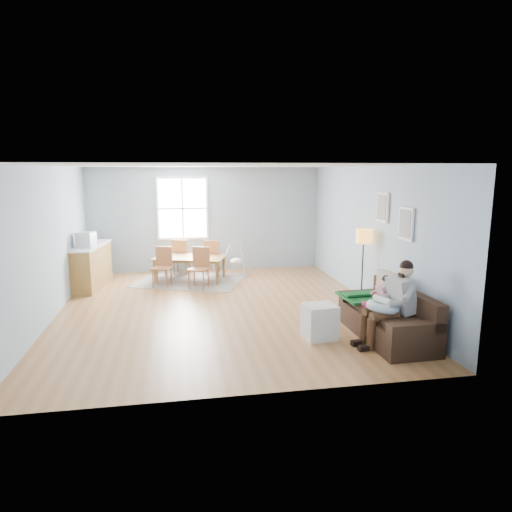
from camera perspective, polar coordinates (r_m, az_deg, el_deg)
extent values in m
cube|color=#9B6537|center=(8.89, -4.56, -6.77)|extent=(8.40, 9.40, 0.08)
cube|color=silver|center=(8.49, -4.87, 13.20)|extent=(8.40, 9.40, 0.60)
cube|color=#91A9BD|center=(13.19, -6.61, 5.10)|extent=(8.40, 0.08, 3.90)
cube|color=#91A9BD|center=(4.07, 1.54, -7.57)|extent=(8.40, 0.08, 3.90)
cube|color=#91A9BD|center=(9.87, 20.15, 2.63)|extent=(0.08, 9.40, 3.90)
cube|color=white|center=(11.96, -9.18, 5.90)|extent=(1.32, 0.06, 1.62)
cube|color=white|center=(11.93, -9.17, 5.89)|extent=(1.20, 0.02, 1.50)
cube|color=white|center=(11.92, -9.17, 5.88)|extent=(1.20, 0.03, 0.04)
cube|color=white|center=(11.92, -9.17, 5.88)|extent=(0.04, 0.03, 1.50)
cube|color=white|center=(7.94, 18.27, 3.84)|extent=(0.04, 0.44, 0.54)
cube|color=slate|center=(7.93, 18.11, 3.84)|extent=(0.01, 0.36, 0.46)
cube|color=white|center=(8.72, 15.56, 5.88)|extent=(0.04, 0.44, 0.54)
cube|color=slate|center=(8.71, 15.41, 5.88)|extent=(0.01, 0.36, 0.46)
cylinder|color=#8C9BA8|center=(12.00, -16.47, 7.53)|extent=(0.24, 0.02, 0.24)
cylinder|color=#8C9BA8|center=(11.98, -14.75, 6.65)|extent=(0.26, 0.02, 0.26)
cylinder|color=#8C9BA8|center=(12.03, -16.61, 5.62)|extent=(0.28, 0.02, 0.28)
cube|color=black|center=(7.60, 15.92, -8.38)|extent=(0.88, 1.96, 0.39)
cube|color=black|center=(7.63, 18.24, -5.33)|extent=(0.23, 1.95, 0.40)
cube|color=black|center=(6.79, 19.45, -8.51)|extent=(0.84, 0.21, 0.15)
cube|color=black|center=(8.27, 13.24, -4.74)|extent=(0.84, 0.21, 0.15)
cube|color=#155E2A|center=(8.05, 13.81, -4.91)|extent=(0.95, 0.81, 0.04)
cube|color=tan|center=(8.00, 16.11, -3.53)|extent=(0.20, 0.48, 0.47)
cube|color=gray|center=(7.25, 17.72, -4.64)|extent=(0.39, 0.46, 0.58)
sphere|color=#E6B78D|center=(7.19, 18.27, -1.63)|extent=(0.21, 0.21, 0.21)
sphere|color=black|center=(7.18, 18.29, -1.29)|extent=(0.20, 0.20, 0.20)
cylinder|color=#322012|center=(7.05, 15.77, -7.24)|extent=(0.46, 0.21, 0.15)
cylinder|color=#322012|center=(7.22, 14.85, -6.77)|extent=(0.46, 0.21, 0.15)
cylinder|color=#322012|center=(7.02, 14.19, -9.48)|extent=(0.13, 0.13, 0.48)
cylinder|color=#322012|center=(7.19, 13.30, -8.95)|extent=(0.13, 0.13, 0.48)
cube|color=black|center=(7.06, 13.57, -11.10)|extent=(0.24, 0.13, 0.08)
cube|color=black|center=(7.23, 12.69, -10.53)|extent=(0.24, 0.13, 0.08)
torus|color=silver|center=(7.14, 15.58, -6.11)|extent=(0.57, 0.55, 0.20)
cylinder|color=silver|center=(7.12, 15.61, -5.47)|extent=(0.22, 0.31, 0.12)
sphere|color=#E6B78D|center=(7.23, 14.78, -5.01)|extent=(0.10, 0.10, 0.10)
cube|color=silver|center=(7.65, 15.71, -4.72)|extent=(0.23, 0.26, 0.33)
sphere|color=#E6B78D|center=(7.61, 15.97, -3.07)|extent=(0.15, 0.15, 0.15)
sphere|color=black|center=(7.60, 15.98, -2.88)|extent=(0.15, 0.15, 0.15)
cylinder|color=#E8387E|center=(7.52, 14.54, -6.04)|extent=(0.28, 0.12, 0.08)
cylinder|color=#E8387E|center=(7.63, 14.04, -5.79)|extent=(0.28, 0.12, 0.08)
cylinder|color=#E8387E|center=(7.50, 13.67, -7.28)|extent=(0.07, 0.07, 0.27)
cylinder|color=#E8387E|center=(7.61, 13.17, -7.01)|extent=(0.07, 0.07, 0.27)
cylinder|color=black|center=(9.33, 12.97, -5.82)|extent=(0.26, 0.26, 0.03)
cylinder|color=black|center=(9.17, 13.13, -1.95)|extent=(0.03, 0.03, 1.32)
cylinder|color=#FF9F35|center=(9.04, 13.32, 2.42)|extent=(0.30, 0.30, 0.26)
cube|color=silver|center=(7.33, 7.97, -8.11)|extent=(0.54, 0.49, 0.55)
cube|color=black|center=(7.25, 6.38, -8.30)|extent=(0.07, 0.37, 0.44)
cube|color=gray|center=(11.11, -8.23, -3.03)|extent=(2.90, 2.56, 0.01)
imported|color=brown|center=(11.05, -8.27, -1.60)|extent=(1.86, 1.39, 0.58)
cube|color=brown|center=(10.55, -11.69, -1.49)|extent=(0.50, 0.50, 0.04)
cube|color=brown|center=(10.67, -11.44, -0.02)|extent=(0.38, 0.15, 0.44)
cylinder|color=brown|center=(10.50, -12.78, -2.82)|extent=(0.04, 0.04, 0.44)
cylinder|color=brown|center=(10.40, -11.06, -2.88)|extent=(0.04, 0.04, 0.44)
cylinder|color=brown|center=(10.80, -12.21, -2.41)|extent=(0.04, 0.04, 0.44)
cylinder|color=brown|center=(10.70, -10.54, -2.47)|extent=(0.04, 0.04, 0.44)
cube|color=brown|center=(10.26, -7.20, -1.64)|extent=(0.55, 0.55, 0.04)
cube|color=brown|center=(10.38, -6.87, -0.08)|extent=(0.38, 0.19, 0.46)
cylinder|color=brown|center=(10.21, -8.38, -3.01)|extent=(0.04, 0.04, 0.45)
cylinder|color=brown|center=(10.10, -6.59, -3.12)|extent=(0.04, 0.04, 0.45)
cylinder|color=brown|center=(10.52, -7.72, -2.59)|extent=(0.04, 0.04, 0.45)
cylinder|color=brown|center=(10.41, -5.98, -2.69)|extent=(0.04, 0.04, 0.45)
cube|color=brown|center=(11.78, -9.25, -0.12)|extent=(0.52, 0.52, 0.04)
cube|color=brown|center=(11.57, -9.55, 0.90)|extent=(0.38, 0.16, 0.45)
cylinder|color=brown|center=(11.93, -8.22, -1.03)|extent=(0.04, 0.04, 0.44)
cylinder|color=brown|center=(12.03, -9.73, -0.98)|extent=(0.04, 0.04, 0.44)
cylinder|color=brown|center=(11.62, -8.67, -1.36)|extent=(0.04, 0.04, 0.44)
cylinder|color=brown|center=(11.72, -10.23, -1.30)|extent=(0.04, 0.04, 0.44)
cube|color=brown|center=(11.52, -5.18, -0.24)|extent=(0.56, 0.56, 0.04)
cube|color=brown|center=(11.31, -5.55, 0.81)|extent=(0.37, 0.21, 0.45)
cylinder|color=brown|center=(11.66, -4.09, -1.21)|extent=(0.04, 0.04, 0.44)
cylinder|color=brown|center=(11.78, -5.63, -1.11)|extent=(0.04, 0.04, 0.44)
cylinder|color=brown|center=(11.35, -4.68, -1.54)|extent=(0.04, 0.04, 0.44)
cylinder|color=brown|center=(11.48, -6.25, -1.44)|extent=(0.04, 0.04, 0.44)
cube|color=brown|center=(11.00, -19.87, -1.23)|extent=(0.67, 1.74, 0.94)
cube|color=silver|center=(10.92, -20.03, 1.23)|extent=(0.72, 1.78, 0.04)
cube|color=#B8B8BD|center=(10.57, -20.51, 1.93)|extent=(0.42, 0.41, 0.33)
cube|color=black|center=(10.65, -21.31, 1.93)|extent=(0.09, 0.27, 0.23)
cylinder|color=#B8B8BD|center=(11.47, -2.49, 1.48)|extent=(0.22, 0.42, 0.04)
ellipsoid|color=silver|center=(11.55, -2.47, -0.71)|extent=(0.32, 0.32, 0.20)
cylinder|color=#B8B8BD|center=(11.50, -2.48, 0.38)|extent=(0.01, 0.01, 0.36)
cylinder|color=#B8B8BD|center=(11.38, -4.04, -0.58)|extent=(0.37, 0.17, 0.79)
cylinder|color=#B8B8BD|center=(11.23, -1.62, -0.71)|extent=(0.16, 0.38, 0.79)
cylinder|color=#B8B8BD|center=(11.84, -3.28, -0.12)|extent=(0.16, 0.38, 0.79)
cylinder|color=#B8B8BD|center=(11.70, -0.94, -0.24)|extent=(0.37, 0.17, 0.79)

